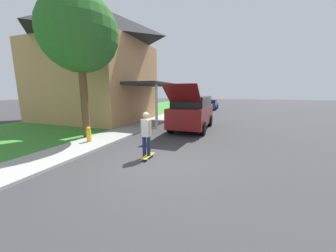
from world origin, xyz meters
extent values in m
plane|color=#333335|center=(0.00, 0.00, 0.00)|extent=(120.00, 120.00, 0.00)
cube|color=#387F2D|center=(-8.00, 6.00, 0.04)|extent=(10.00, 80.00, 0.08)
cube|color=#9E9E99|center=(-3.60, 6.00, 0.05)|extent=(1.80, 80.00, 0.10)
cube|color=tan|center=(-8.57, 7.45, 3.10)|extent=(8.05, 7.07, 6.03)
pyramid|color=#28282D|center=(-8.57, 7.45, 7.60)|extent=(8.85, 7.87, 2.96)
cube|color=#28282D|center=(-3.45, 7.45, 2.88)|extent=(2.60, 4.95, 0.20)
cylinder|color=silver|center=(-2.35, 5.68, 1.43)|extent=(0.16, 0.16, 2.70)
cylinder|color=brown|center=(-4.55, 1.89, 2.05)|extent=(0.36, 0.36, 3.94)
sphere|color=#286023|center=(-4.55, 1.89, 4.99)|extent=(3.55, 3.55, 3.55)
cube|color=maroon|center=(-0.09, 6.10, 0.89)|extent=(1.96, 4.82, 1.10)
cube|color=black|center=(-0.09, 6.22, 1.75)|extent=(1.80, 3.76, 0.61)
cylinder|color=black|center=(-1.03, 7.60, 0.38)|extent=(0.24, 0.77, 0.77)
cylinder|color=black|center=(0.85, 7.60, 0.38)|extent=(0.24, 0.77, 0.77)
cylinder|color=black|center=(-1.03, 4.61, 0.38)|extent=(0.24, 0.77, 0.77)
cylinder|color=black|center=(0.85, 4.61, 0.38)|extent=(0.24, 0.77, 0.77)
cube|color=maroon|center=(-0.09, 3.64, 2.25)|extent=(1.72, 1.29, 0.92)
cube|color=navy|center=(-0.76, 20.58, 0.54)|extent=(1.73, 4.56, 0.64)
cube|color=black|center=(-0.76, 20.47, 1.09)|extent=(1.52, 2.37, 0.46)
cylinder|color=black|center=(-1.59, 21.95, 0.31)|extent=(0.20, 0.63, 0.63)
cylinder|color=black|center=(0.08, 21.95, 0.31)|extent=(0.20, 0.63, 0.63)
cylinder|color=black|center=(-1.59, 19.21, 0.31)|extent=(0.20, 0.63, 0.63)
cylinder|color=black|center=(0.08, 19.21, 0.31)|extent=(0.20, 0.63, 0.63)
cylinder|color=#192347|center=(-0.54, 0.33, 0.39)|extent=(0.13, 0.13, 0.79)
cylinder|color=#192347|center=(-0.37, 0.33, 0.39)|extent=(0.13, 0.13, 0.79)
cube|color=silver|center=(-0.46, 0.33, 1.09)|extent=(0.25, 0.20, 0.60)
sphere|color=tan|center=(-0.46, 0.33, 1.54)|extent=(0.22, 0.22, 0.22)
cylinder|color=tan|center=(-0.62, 0.33, 1.12)|extent=(0.09, 0.09, 0.54)
cylinder|color=tan|center=(-0.30, 0.33, 1.12)|extent=(0.09, 0.09, 0.54)
cube|color=#A89323|center=(-0.39, 0.31, 0.09)|extent=(0.21, 0.77, 0.02)
cylinder|color=silver|center=(-0.49, 0.55, 0.03)|extent=(0.03, 0.06, 0.06)
cylinder|color=silver|center=(-0.30, 0.55, 0.03)|extent=(0.03, 0.06, 0.06)
cylinder|color=silver|center=(-0.49, 0.07, 0.03)|extent=(0.03, 0.06, 0.06)
cylinder|color=silver|center=(-0.30, 0.07, 0.03)|extent=(0.03, 0.06, 0.06)
cylinder|color=gold|center=(-3.75, 1.15, 0.36)|extent=(0.20, 0.20, 0.52)
sphere|color=gold|center=(-3.75, 1.15, 0.70)|extent=(0.18, 0.18, 0.18)
camera|label=1|loc=(2.41, -5.42, 2.32)|focal=20.00mm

